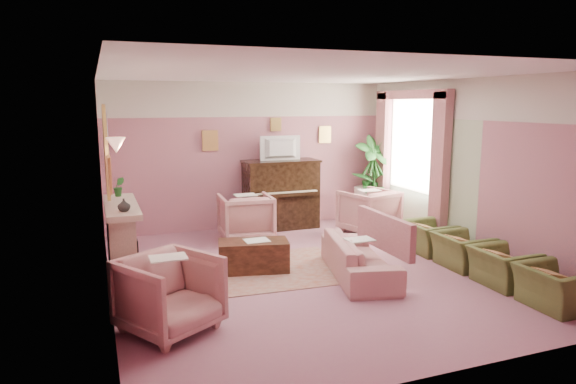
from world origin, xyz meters
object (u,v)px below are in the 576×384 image
object	(u,v)px
television	(282,146)
side_table	(366,204)
olive_chair_a	(555,281)
floral_armchair_left	(246,215)
piano	(281,195)
olive_chair_b	(503,261)
olive_chair_d	(429,232)
sofa	(359,250)
coffee_table	(253,256)
floral_armchair_front	(170,290)
floral_armchair_right	(369,209)
olive_chair_c	(462,245)

from	to	relation	value
television	side_table	bearing A→B (deg)	0.31
olive_chair_a	side_table	distance (m)	4.85
floral_armchair_left	piano	bearing A→B (deg)	35.18
side_table	piano	bearing A→B (deg)	178.77
olive_chair_b	television	bearing A→B (deg)	112.61
olive_chair_b	olive_chair_d	distance (m)	1.64
sofa	olive_chair_b	distance (m)	1.91
coffee_table	olive_chair_d	distance (m)	2.95
floral_armchair_front	olive_chair_b	distance (m)	4.36
olive_chair_d	floral_armchair_right	bearing A→B (deg)	101.27
television	olive_chair_b	xyz separation A→B (m)	(1.67, -4.02, -1.26)
floral_armchair_right	olive_chair_c	size ratio (longest dim) A/B	1.18
sofa	floral_armchair_front	xyz separation A→B (m)	(-2.74, -0.86, 0.08)
floral_armchair_front	olive_chair_d	xyz separation A→B (m)	(4.35, 1.48, -0.12)
piano	television	bearing A→B (deg)	-90.00
sofa	side_table	bearing A→B (deg)	58.97
television	floral_armchair_front	xyz separation A→B (m)	(-2.68, -3.85, -1.14)
olive_chair_d	olive_chair_b	bearing A→B (deg)	-90.00
olive_chair_d	piano	bearing A→B (deg)	124.57
floral_armchair_left	olive_chair_d	world-z (taller)	floral_armchair_left
television	floral_armchair_front	distance (m)	4.83
floral_armchair_right	piano	bearing A→B (deg)	144.70
floral_armchair_right	sofa	bearing A→B (deg)	-122.69
piano	olive_chair_b	bearing A→B (deg)	-67.64
olive_chair_d	olive_chair_c	bearing A→B (deg)	-90.00
olive_chair_c	floral_armchair_left	bearing A→B (deg)	134.47
floral_armchair_right	olive_chair_b	distance (m)	3.10
television	sofa	xyz separation A→B (m)	(0.06, -3.00, -1.22)
sofa	floral_armchair_front	distance (m)	2.87
olive_chair_a	olive_chair_c	xyz separation A→B (m)	(0.00, 1.64, 0.00)
floral_armchair_front	olive_chair_c	distance (m)	4.40
coffee_table	floral_armchair_right	size ratio (longest dim) A/B	1.09
side_table	olive_chair_b	bearing A→B (deg)	-92.76
television	side_table	world-z (taller)	television
coffee_table	olive_chair_a	size ratio (longest dim) A/B	1.28
olive_chair_b	olive_chair_a	bearing A→B (deg)	-90.00
olive_chair_a	olive_chair_b	distance (m)	0.82
floral_armchair_left	olive_chair_c	size ratio (longest dim) A/B	1.18
olive_chair_c	side_table	world-z (taller)	side_table
coffee_table	floral_armchair_left	xyz separation A→B (m)	(0.37, 1.68, 0.24)
floral_armchair_left	olive_chair_a	distance (m)	4.97
coffee_table	olive_chair_b	size ratio (longest dim) A/B	1.28
floral_armchair_left	olive_chair_b	distance (m)	4.29
television	floral_armchair_right	distance (m)	2.02
sofa	side_table	distance (m)	3.51
piano	olive_chair_d	distance (m)	2.97
television	coffee_table	world-z (taller)	television
side_table	coffee_table	bearing A→B (deg)	-144.05
sofa	floral_armchair_right	distance (m)	2.46
olive_chair_a	side_table	size ratio (longest dim) A/B	1.12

